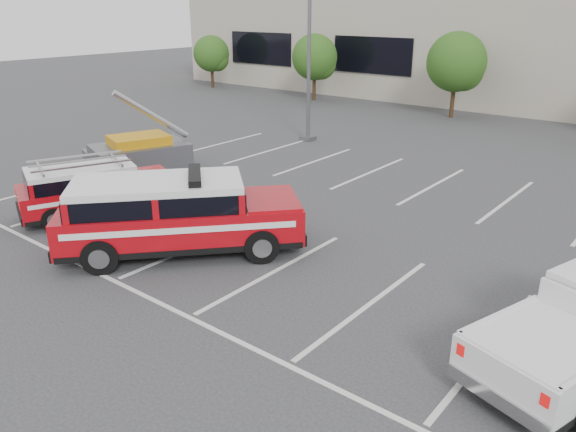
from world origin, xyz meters
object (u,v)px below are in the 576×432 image
object	(u,v)px
fire_chief_suv	(177,220)
utility_rig	(138,155)
light_pole_left	(309,29)
ladder_suv	(95,192)
tree_left	(316,59)
tree_mid_left	(458,64)
tree_far_left	(213,55)

from	to	relation	value
fire_chief_suv	utility_rig	size ratio (longest dim) A/B	1.47
light_pole_left	ladder_suv	size ratio (longest dim) A/B	2.07
tree_left	tree_mid_left	size ratio (longest dim) A/B	0.91
light_pole_left	utility_rig	xyz separation A→B (m)	(-2.06, -8.52, -4.54)
tree_far_left	tree_left	size ratio (longest dim) A/B	0.90
tree_left	fire_chief_suv	bearing A→B (deg)	-61.97
ladder_suv	utility_rig	distance (m)	4.95
tree_left	utility_rig	bearing A→B (deg)	-75.35
tree_mid_left	fire_chief_suv	size ratio (longest dim) A/B	0.79
tree_mid_left	light_pole_left	world-z (taller)	light_pole_left
tree_left	ladder_suv	world-z (taller)	tree_left
tree_left	fire_chief_suv	world-z (taller)	tree_left
light_pole_left	ladder_suv	bearing A→B (deg)	-85.51
light_pole_left	fire_chief_suv	distance (m)	14.36
tree_left	tree_mid_left	bearing A→B (deg)	0.00
light_pole_left	tree_left	bearing A→B (deg)	124.52
tree_mid_left	fire_chief_suv	bearing A→B (deg)	-84.72
light_pole_left	fire_chief_suv	size ratio (longest dim) A/B	1.66
tree_mid_left	ladder_suv	distance (m)	22.69
tree_left	ladder_suv	distance (m)	23.90
fire_chief_suv	ladder_suv	world-z (taller)	fire_chief_suv
tree_far_left	utility_rig	world-z (taller)	tree_far_left
tree_left	ladder_suv	bearing A→B (deg)	-70.67
light_pole_left	fire_chief_suv	world-z (taller)	light_pole_left
tree_left	tree_mid_left	world-z (taller)	tree_mid_left
tree_left	light_pole_left	world-z (taller)	light_pole_left
tree_far_left	tree_mid_left	world-z (taller)	tree_mid_left
tree_left	light_pole_left	size ratio (longest dim) A/B	0.43
fire_chief_suv	tree_mid_left	bearing A→B (deg)	137.20
tree_far_left	fire_chief_suv	xyz separation A→B (m)	(22.10, -22.73, -1.61)
fire_chief_suv	utility_rig	bearing A→B (deg)	-167.95
tree_mid_left	ladder_suv	xyz separation A→B (m)	(-2.12, -22.47, -2.32)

